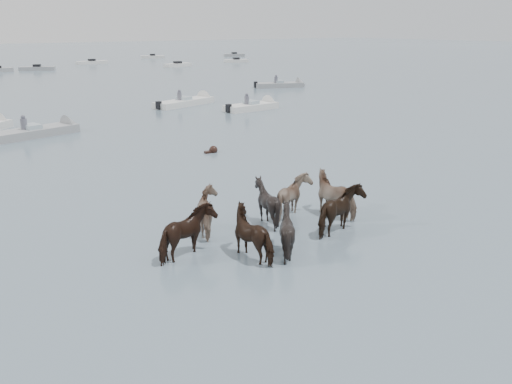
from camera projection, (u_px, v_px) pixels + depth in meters
ground at (361, 239)px, 15.48m from camera, size 400.00×400.00×0.00m
pony_herd at (276, 214)px, 15.75m from camera, size 7.88×4.06×1.59m
swimming_pony at (213, 150)px, 26.07m from camera, size 0.72×0.44×0.44m
motorboat_b at (45, 131)px, 30.32m from camera, size 5.87×2.86×1.92m
motorboat_c at (191, 102)px, 42.02m from camera, size 6.26×3.43×1.92m
motorboat_d at (258, 106)px, 39.64m from camera, size 5.08×2.05×1.92m
motorboat_e at (286, 85)px, 53.84m from camera, size 5.72×3.54×1.92m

